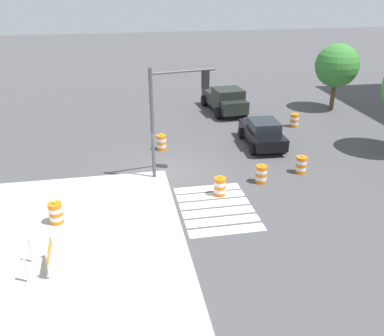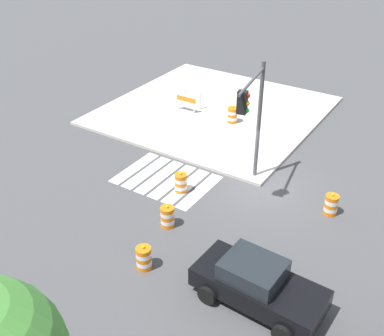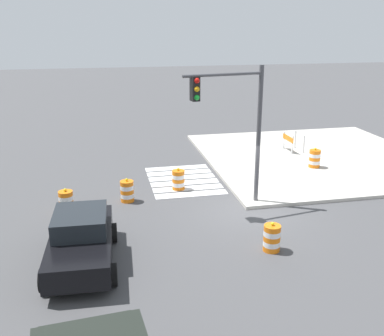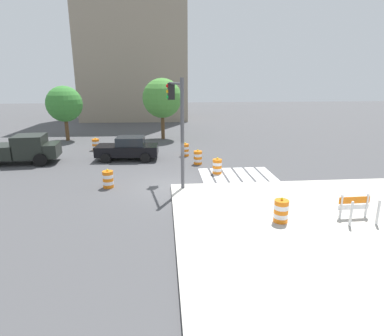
{
  "view_description": "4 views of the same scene",
  "coord_description": "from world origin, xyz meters",
  "px_view_note": "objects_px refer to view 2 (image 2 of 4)",
  "views": [
    {
      "loc": [
        19.75,
        -2.27,
        9.44
      ],
      "look_at": [
        1.41,
        1.19,
        0.84
      ],
      "focal_mm": 39.24,
      "sensor_mm": 36.0,
      "label": 1
    },
    {
      "loc": [
        -7.07,
        16.77,
        11.94
      ],
      "look_at": [
        2.49,
        1.91,
        1.18
      ],
      "focal_mm": 44.16,
      "sensor_mm": 36.0,
      "label": 2
    },
    {
      "loc": [
        -15.69,
        5.51,
        7.21
      ],
      "look_at": [
        1.49,
        1.91,
        1.44
      ],
      "focal_mm": 41.84,
      "sensor_mm": 36.0,
      "label": 3
    },
    {
      "loc": [
        -0.33,
        -16.41,
        5.66
      ],
      "look_at": [
        1.21,
        0.86,
        0.79
      ],
      "focal_mm": 30.28,
      "sensor_mm": 36.0,
      "label": 4
    }
  ],
  "objects_px": {
    "traffic_barrel_on_sidewalk": "(232,115)",
    "construction_barricade": "(188,101)",
    "traffic_barrel_crosswalk_end": "(331,205)",
    "traffic_light_pole": "(253,111)",
    "traffic_barrel_far_curb": "(144,258)",
    "traffic_barrel_near_corner": "(167,217)",
    "traffic_barrel_median_far": "(181,183)",
    "sports_car": "(257,284)"
  },
  "relations": [
    {
      "from": "traffic_barrel_on_sidewalk",
      "to": "construction_barricade",
      "type": "distance_m",
      "value": 3.07
    },
    {
      "from": "traffic_barrel_crosswalk_end",
      "to": "traffic_light_pole",
      "type": "height_order",
      "value": "traffic_light_pole"
    },
    {
      "from": "traffic_barrel_on_sidewalk",
      "to": "traffic_light_pole",
      "type": "bearing_deg",
      "value": 124.52
    },
    {
      "from": "traffic_barrel_far_curb",
      "to": "traffic_light_pole",
      "type": "relative_size",
      "value": 0.19
    },
    {
      "from": "traffic_barrel_far_curb",
      "to": "construction_barricade",
      "type": "distance_m",
      "value": 13.47
    },
    {
      "from": "traffic_barrel_far_curb",
      "to": "construction_barricade",
      "type": "height_order",
      "value": "construction_barricade"
    },
    {
      "from": "traffic_barrel_far_curb",
      "to": "construction_barricade",
      "type": "bearing_deg",
      "value": -63.47
    },
    {
      "from": "traffic_barrel_near_corner",
      "to": "construction_barricade",
      "type": "relative_size",
      "value": 0.78
    },
    {
      "from": "traffic_barrel_median_far",
      "to": "construction_barricade",
      "type": "distance_m",
      "value": 8.51
    },
    {
      "from": "sports_car",
      "to": "traffic_barrel_near_corner",
      "type": "height_order",
      "value": "sports_car"
    },
    {
      "from": "construction_barricade",
      "to": "traffic_light_pole",
      "type": "xyz_separation_m",
      "value": [
        -6.86,
        5.55,
        3.19
      ]
    },
    {
      "from": "traffic_barrel_median_far",
      "to": "construction_barricade",
      "type": "xyz_separation_m",
      "value": [
        4.4,
        -7.28,
        0.27
      ]
    },
    {
      "from": "traffic_barrel_crosswalk_end",
      "to": "construction_barricade",
      "type": "height_order",
      "value": "construction_barricade"
    },
    {
      "from": "sports_car",
      "to": "traffic_barrel_near_corner",
      "type": "relative_size",
      "value": 4.29
    },
    {
      "from": "traffic_barrel_near_corner",
      "to": "traffic_light_pole",
      "type": "distance_m",
      "value": 5.56
    },
    {
      "from": "traffic_barrel_crosswalk_end",
      "to": "sports_car",
      "type": "bearing_deg",
      "value": 85.69
    },
    {
      "from": "sports_car",
      "to": "traffic_light_pole",
      "type": "distance_m",
      "value": 7.33
    },
    {
      "from": "traffic_barrel_median_far",
      "to": "traffic_barrel_on_sidewalk",
      "type": "bearing_deg",
      "value": -79.54
    },
    {
      "from": "traffic_barrel_near_corner",
      "to": "traffic_barrel_crosswalk_end",
      "type": "distance_m",
      "value": 6.82
    },
    {
      "from": "traffic_barrel_far_curb",
      "to": "traffic_barrel_crosswalk_end",
      "type": "bearing_deg",
      "value": -123.92
    },
    {
      "from": "sports_car",
      "to": "traffic_barrel_far_curb",
      "type": "relative_size",
      "value": 4.29
    },
    {
      "from": "traffic_barrel_near_corner",
      "to": "traffic_barrel_on_sidewalk",
      "type": "bearing_deg",
      "value": -76.71
    },
    {
      "from": "traffic_barrel_crosswalk_end",
      "to": "traffic_light_pole",
      "type": "xyz_separation_m",
      "value": [
        3.71,
        0.28,
        3.46
      ]
    },
    {
      "from": "traffic_barrel_crosswalk_end",
      "to": "traffic_barrel_far_curb",
      "type": "bearing_deg",
      "value": 56.08
    },
    {
      "from": "traffic_barrel_crosswalk_end",
      "to": "construction_barricade",
      "type": "xyz_separation_m",
      "value": [
        10.58,
        -5.27,
        0.27
      ]
    },
    {
      "from": "traffic_barrel_far_curb",
      "to": "traffic_light_pole",
      "type": "xyz_separation_m",
      "value": [
        -0.85,
        -6.5,
        3.46
      ]
    },
    {
      "from": "traffic_barrel_median_far",
      "to": "traffic_barrel_far_curb",
      "type": "relative_size",
      "value": 1.0
    },
    {
      "from": "traffic_barrel_on_sidewalk",
      "to": "traffic_barrel_crosswalk_end",
      "type": "bearing_deg",
      "value": 145.08
    },
    {
      "from": "traffic_barrel_far_curb",
      "to": "traffic_barrel_median_far",
      "type": "bearing_deg",
      "value": -71.29
    },
    {
      "from": "traffic_barrel_median_far",
      "to": "traffic_light_pole",
      "type": "bearing_deg",
      "value": -144.97
    },
    {
      "from": "sports_car",
      "to": "traffic_barrel_crosswalk_end",
      "type": "distance_m",
      "value": 6.1
    },
    {
      "from": "construction_barricade",
      "to": "traffic_light_pole",
      "type": "bearing_deg",
      "value": 141.01
    },
    {
      "from": "traffic_barrel_far_curb",
      "to": "construction_barricade",
      "type": "relative_size",
      "value": 0.78
    },
    {
      "from": "traffic_barrel_crosswalk_end",
      "to": "traffic_barrel_median_far",
      "type": "height_order",
      "value": "same"
    },
    {
      "from": "traffic_barrel_crosswalk_end",
      "to": "construction_barricade",
      "type": "bearing_deg",
      "value": -26.51
    },
    {
      "from": "sports_car",
      "to": "traffic_barrel_crosswalk_end",
      "type": "bearing_deg",
      "value": -94.31
    },
    {
      "from": "traffic_barrel_far_curb",
      "to": "traffic_barrel_on_sidewalk",
      "type": "bearing_deg",
      "value": -76.19
    },
    {
      "from": "sports_car",
      "to": "construction_barricade",
      "type": "height_order",
      "value": "sports_car"
    },
    {
      "from": "sports_car",
      "to": "traffic_barrel_far_curb",
      "type": "distance_m",
      "value": 4.17
    },
    {
      "from": "traffic_barrel_far_curb",
      "to": "traffic_light_pole",
      "type": "distance_m",
      "value": 7.41
    },
    {
      "from": "traffic_barrel_on_sidewalk",
      "to": "traffic_light_pole",
      "type": "relative_size",
      "value": 0.19
    },
    {
      "from": "construction_barricade",
      "to": "traffic_light_pole",
      "type": "distance_m",
      "value": 9.39
    }
  ]
}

